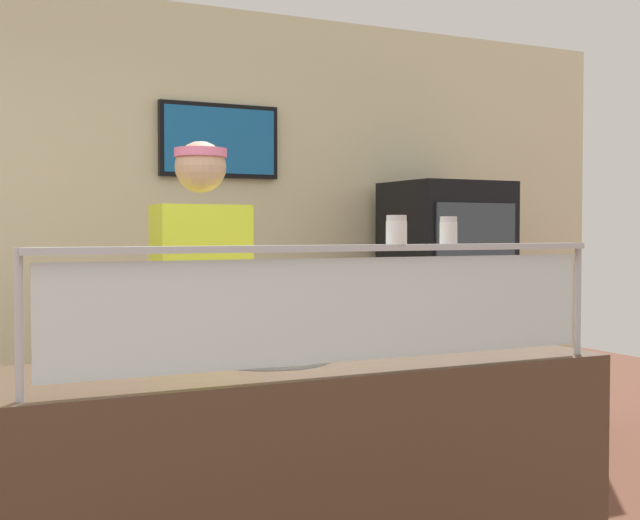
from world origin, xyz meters
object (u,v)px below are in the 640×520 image
at_px(pizza_tray, 270,356).
at_px(parmesan_shaker, 396,232).
at_px(pizza_server, 261,351).
at_px(pepper_flake_shaker, 448,232).
at_px(worker_figure, 203,325).
at_px(drink_fridge, 446,319).

xyz_separation_m(pizza_tray, parmesan_shaker, (0.29, -0.35, 0.42)).
bearing_deg(pizza_server, pepper_flake_shaker, -41.50).
bearing_deg(worker_figure, parmesan_shaker, -72.78).
bearing_deg(worker_figure, drink_fridge, 27.66).
xyz_separation_m(worker_figure, drink_fridge, (1.89, 0.99, -0.16)).
height_order(worker_figure, drink_fridge, worker_figure).
bearing_deg(drink_fridge, pepper_flake_shaker, -124.60).
xyz_separation_m(pepper_flake_shaker, drink_fridge, (1.38, 2.00, -0.54)).
distance_m(pizza_tray, drink_fridge, 2.50).
relative_size(pizza_server, parmesan_shaker, 3.01).
bearing_deg(worker_figure, pepper_flake_shaker, -63.09).
distance_m(pizza_server, parmesan_shaker, 0.62).
distance_m(pizza_tray, worker_figure, 0.66).
bearing_deg(drink_fridge, parmesan_shaker, -128.30).
distance_m(pizza_tray, pepper_flake_shaker, 0.74).
xyz_separation_m(parmesan_shaker, drink_fridge, (1.58, 2.00, -0.54)).
relative_size(pepper_flake_shaker, drink_fridge, 0.05).
height_order(parmesan_shaker, drink_fridge, drink_fridge).
distance_m(pizza_server, worker_figure, 0.68).
relative_size(pizza_tray, worker_figure, 0.24).
height_order(pizza_tray, parmesan_shaker, parmesan_shaker).
relative_size(pizza_tray, parmesan_shaker, 4.51).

